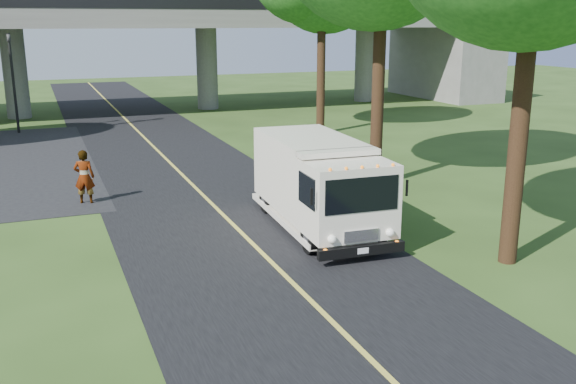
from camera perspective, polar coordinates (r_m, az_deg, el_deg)
ground at (r=13.36m, az=3.11°, el=-10.75°), size 120.00×120.00×0.00m
road at (r=22.29m, az=-7.65°, el=-0.23°), size 7.00×90.00×0.02m
lane_line at (r=22.29m, az=-7.65°, el=-0.18°), size 0.12×90.00×0.01m
overpass at (r=43.24m, az=-15.21°, el=12.79°), size 54.00×10.00×7.30m
traffic_signal at (r=37.02m, az=-23.30°, el=9.73°), size 0.18×0.22×5.20m
step_van at (r=18.21m, az=2.70°, el=0.95°), size 2.55×6.22×2.57m
pedestrian at (r=21.88m, az=-17.66°, el=1.29°), size 0.75×0.59×1.79m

